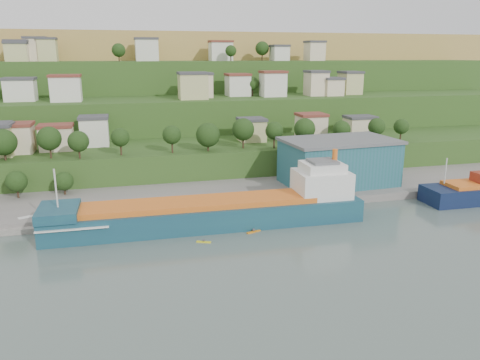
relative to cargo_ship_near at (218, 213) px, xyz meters
name	(u,v)px	position (x,y,z in m)	size (l,w,h in m)	color
ground	(237,238)	(2.27, -8.36, -2.91)	(500.00, 500.00, 0.00)	#485752
quay	(282,194)	(22.27, 19.64, -2.91)	(220.00, 26.00, 4.00)	slate
hillside	(162,125)	(2.23, 160.30, -2.81)	(360.00, 210.38, 96.00)	#284719
cargo_ship_near	(218,213)	(0.00, 0.00, 0.00)	(71.12, 12.46, 18.23)	#14374E
warehouse	(339,161)	(38.87, 19.50, 5.52)	(32.26, 21.13, 12.80)	#205B60
dinghy	(28,218)	(-41.77, 10.76, -1.29)	(4.18, 1.57, 0.84)	silver
kayak_orange	(254,231)	(6.57, -6.27, -2.66)	(3.42, 1.70, 0.85)	orange
kayak_yellow	(204,241)	(-5.01, -9.24, -2.69)	(2.98, 1.71, 0.76)	yellow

